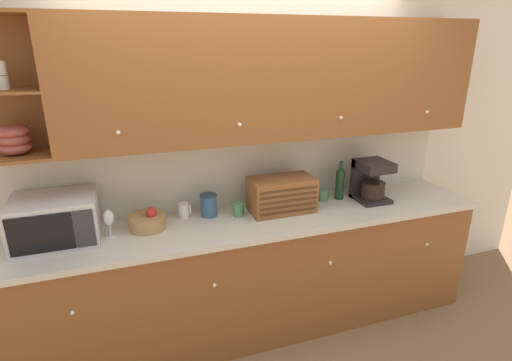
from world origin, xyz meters
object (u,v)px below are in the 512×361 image
(mug_patterned_third, at_px, (184,210))
(wine_bottle, at_px, (340,182))
(wine_glass, at_px, (109,219))
(storage_canister, at_px, (209,205))
(microwave, at_px, (56,220))
(mug_blue_second, at_px, (238,209))
(fruit_basket, at_px, (147,221))
(coffee_maker, at_px, (371,180))
(bread_box, at_px, (282,195))
(mug, at_px, (322,195))

(mug_patterned_third, bearing_deg, wine_bottle, -2.22)
(wine_glass, distance_m, storage_canister, 0.70)
(microwave, relative_size, wine_bottle, 1.58)
(mug_blue_second, bearing_deg, wine_glass, -177.17)
(wine_glass, xyz_separation_m, fruit_basket, (0.24, 0.04, -0.07))
(storage_canister, relative_size, coffee_maker, 0.50)
(fruit_basket, xyz_separation_m, wine_bottle, (1.52, 0.06, 0.09))
(wine_bottle, bearing_deg, bread_box, -171.95)
(mug_patterned_third, distance_m, bread_box, 0.73)
(mug_patterned_third, distance_m, storage_canister, 0.18)
(mug, xyz_separation_m, wine_bottle, (0.14, -0.02, 0.10))
(wine_bottle, bearing_deg, coffee_maker, -22.06)
(mug_blue_second, distance_m, mug, 0.73)
(microwave, bearing_deg, wine_bottle, 1.68)
(fruit_basket, relative_size, mug, 2.37)
(fruit_basket, bearing_deg, storage_canister, 9.30)
(wine_bottle, relative_size, coffee_maker, 0.97)
(fruit_basket, xyz_separation_m, mug, (1.38, 0.08, -0.01))
(microwave, xyz_separation_m, wine_bottle, (2.07, 0.06, -0.01))
(fruit_basket, height_order, coffee_maker, coffee_maker)
(wine_glass, distance_m, mug_patterned_third, 0.53)
(mug, relative_size, wine_bottle, 0.33)
(storage_canister, distance_m, wine_bottle, 1.08)
(wine_glass, bearing_deg, wine_bottle, 3.28)
(bread_box, bearing_deg, microwave, 179.43)
(fruit_basket, height_order, mug_blue_second, fruit_basket)
(microwave, relative_size, storage_canister, 3.07)
(fruit_basket, relative_size, bread_box, 0.52)
(mug_blue_second, bearing_deg, mug, 6.08)
(mug_blue_second, bearing_deg, fruit_basket, 179.91)
(storage_canister, bearing_deg, fruit_basket, -170.70)
(mug_patterned_third, relative_size, mug, 1.02)
(wine_glass, bearing_deg, mug_blue_second, 2.83)
(coffee_maker, bearing_deg, bread_box, 178.91)
(fruit_basket, bearing_deg, mug_patterned_third, 21.38)
(wine_glass, relative_size, storage_canister, 1.15)
(bread_box, bearing_deg, wine_glass, -178.84)
(mug_patterned_third, bearing_deg, coffee_maker, -5.39)
(wine_glass, distance_m, mug, 1.62)
(mug, bearing_deg, fruit_basket, -176.81)
(storage_canister, relative_size, wine_bottle, 0.52)
(microwave, xyz_separation_m, fruit_basket, (0.55, 0.00, -0.10))
(bread_box, bearing_deg, storage_canister, 170.18)
(wine_glass, relative_size, mug_blue_second, 1.90)
(storage_canister, xyz_separation_m, wine_bottle, (1.07, -0.02, 0.06))
(storage_canister, xyz_separation_m, mug, (0.93, 0.00, -0.04))
(microwave, bearing_deg, fruit_basket, 0.50)
(microwave, xyz_separation_m, mug_blue_second, (1.20, 0.00, -0.10))
(microwave, height_order, mug_patterned_third, microwave)
(microwave, xyz_separation_m, mug, (1.93, 0.08, -0.11))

